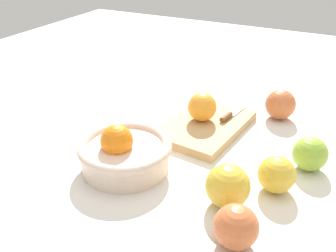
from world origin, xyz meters
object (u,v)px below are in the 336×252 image
(knife, at_px, (232,113))
(apple_front_right, at_px, (310,154))
(apple_front_left, at_px, (236,227))
(apple_front_right_2, at_px, (280,104))
(apple_front_left_3, at_px, (277,174))
(apple_front_left_2, at_px, (228,186))
(orange_on_board, at_px, (202,107))
(bowl, at_px, (124,153))
(cutting_board, at_px, (206,126))

(knife, height_order, apple_front_right, apple_front_right)
(knife, bearing_deg, apple_front_left, -160.74)
(apple_front_right_2, distance_m, apple_front_left_3, 0.32)
(apple_front_left_2, relative_size, apple_front_left_3, 1.13)
(orange_on_board, height_order, apple_front_left, orange_on_board)
(apple_front_right, height_order, apple_front_left_3, same)
(bowl, height_order, orange_on_board, bowl)
(apple_front_right, relative_size, apple_front_left_2, 0.89)
(orange_on_board, bearing_deg, apple_front_left_3, -127.06)
(knife, distance_m, apple_front_right_2, 0.13)
(knife, distance_m, apple_front_left_2, 0.33)
(bowl, height_order, apple_front_left_3, bowl)
(cutting_board, bearing_deg, apple_front_right_2, -44.79)
(apple_front_left, height_order, apple_front_left_3, same)
(apple_front_left_3, bearing_deg, cutting_board, 52.27)
(orange_on_board, relative_size, apple_front_right_2, 0.91)
(orange_on_board, bearing_deg, knife, -43.85)
(cutting_board, distance_m, orange_on_board, 0.05)
(bowl, bearing_deg, knife, -24.02)
(bowl, height_order, cutting_board, bowl)
(cutting_board, xyz_separation_m, orange_on_board, (0.01, 0.02, 0.05))
(knife, relative_size, apple_front_left, 2.09)
(apple_front_left_2, bearing_deg, apple_front_right_2, -1.04)
(cutting_board, relative_size, apple_front_right_2, 3.24)
(apple_front_left, xyz_separation_m, apple_front_right_2, (0.49, 0.04, 0.00))
(orange_on_board, distance_m, apple_front_left, 0.40)
(orange_on_board, bearing_deg, apple_front_left_2, -148.37)
(cutting_board, relative_size, apple_front_left, 3.48)
(cutting_board, bearing_deg, apple_front_right, -102.79)
(bowl, height_order, apple_front_left, bowl)
(apple_front_right, xyz_separation_m, apple_front_left_2, (-0.19, 0.12, 0.00))
(apple_front_right, bearing_deg, orange_on_board, 76.42)
(apple_front_right, bearing_deg, knife, 58.86)
(apple_front_left_2, bearing_deg, apple_front_left_3, -39.94)
(apple_front_left_3, bearing_deg, apple_front_right_2, 11.29)
(apple_front_right, bearing_deg, cutting_board, 77.21)
(knife, bearing_deg, apple_front_left_2, -163.02)
(bowl, distance_m, orange_on_board, 0.25)
(cutting_board, bearing_deg, apple_front_left, -150.92)
(bowl, relative_size, cutting_board, 0.77)
(bowl, bearing_deg, apple_front_right_2, -31.94)
(apple_front_right_2, height_order, apple_front_left_2, apple_front_left_2)
(bowl, relative_size, apple_front_right, 2.69)
(apple_front_left_2, bearing_deg, knife, 16.98)
(apple_front_right, distance_m, apple_front_left_2, 0.22)
(cutting_board, xyz_separation_m, apple_front_right, (-0.06, -0.26, 0.03))
(knife, xyz_separation_m, apple_front_left_3, (-0.24, -0.17, 0.01))
(apple_front_right_2, bearing_deg, cutting_board, 135.21)
(orange_on_board, height_order, apple_front_left_3, orange_on_board)
(bowl, relative_size, apple_front_right_2, 2.49)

